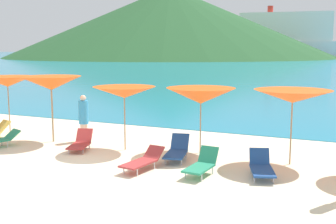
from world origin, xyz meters
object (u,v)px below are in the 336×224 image
(lounge_chair_8, at_px, (143,160))
(beachgoer_1, at_px, (84,117))
(umbrella_3, at_px, (124,92))
(lounge_chair_9, at_px, (202,164))
(umbrella_1, at_px, (7,82))
(lounge_chair_3, at_px, (177,150))
(umbrella_2, at_px, (51,83))
(umbrella_4, at_px, (201,96))
(lounge_chair_1, at_px, (261,167))
(cruise_ship, at_px, (285,37))
(lounge_chair_5, at_px, (81,142))
(umbrella_5, at_px, (293,96))

(lounge_chair_8, height_order, beachgoer_1, beachgoer_1)
(umbrella_3, height_order, lounge_chair_9, umbrella_3)
(umbrella_1, relative_size, lounge_chair_3, 1.45)
(umbrella_1, distance_m, lounge_chair_3, 8.23)
(umbrella_2, bearing_deg, lounge_chair_8, -21.62)
(umbrella_4, bearing_deg, beachgoer_1, -178.34)
(umbrella_1, xyz_separation_m, lounge_chair_8, (7.52, -2.55, -1.80))
(lounge_chair_1, distance_m, lounge_chair_3, 2.81)
(umbrella_4, distance_m, lounge_chair_1, 3.38)
(umbrella_1, xyz_separation_m, lounge_chair_3, (7.95, -1.13, -1.78))
(umbrella_1, xyz_separation_m, cruise_ship, (-21.12, 188.92, 6.71))
(lounge_chair_5, bearing_deg, lounge_chair_9, -31.32)
(umbrella_1, relative_size, lounge_chair_9, 1.68)
(lounge_chair_1, xyz_separation_m, lounge_chair_5, (-6.21, 0.44, -0.01))
(umbrella_3, height_order, lounge_chair_1, umbrella_3)
(beachgoer_1, bearing_deg, umbrella_5, -143.80)
(umbrella_2, relative_size, lounge_chair_9, 1.76)
(umbrella_2, distance_m, lounge_chair_9, 6.89)
(umbrella_4, bearing_deg, lounge_chair_3, -107.36)
(umbrella_1, relative_size, umbrella_4, 1.00)
(umbrella_2, bearing_deg, umbrella_5, 3.09)
(lounge_chair_5, bearing_deg, cruise_ship, 78.33)
(umbrella_3, bearing_deg, lounge_chair_9, -26.13)
(umbrella_1, distance_m, beachgoer_1, 3.97)
(lounge_chair_3, distance_m, beachgoer_1, 4.32)
(umbrella_3, bearing_deg, lounge_chair_1, -12.61)
(umbrella_1, xyz_separation_m, umbrella_2, (2.78, -0.67, 0.08))
(umbrella_2, xyz_separation_m, lounge_chair_1, (7.92, -1.09, -1.89))
(lounge_chair_5, bearing_deg, umbrella_3, 6.21)
(umbrella_4, xyz_separation_m, beachgoer_1, (-4.51, -0.13, -0.98))
(umbrella_1, bearing_deg, lounge_chair_9, -14.17)
(umbrella_4, height_order, beachgoer_1, umbrella_4)
(lounge_chair_8, xyz_separation_m, beachgoer_1, (-3.73, 2.39, 0.63))
(umbrella_1, bearing_deg, umbrella_2, -13.50)
(umbrella_2, height_order, lounge_chair_8, umbrella_2)
(umbrella_4, bearing_deg, lounge_chair_8, -107.17)
(umbrella_1, bearing_deg, umbrella_3, -6.58)
(umbrella_1, height_order, lounge_chair_8, umbrella_1)
(lounge_chair_8, bearing_deg, umbrella_5, 40.25)
(umbrella_1, bearing_deg, umbrella_5, -1.09)
(lounge_chair_8, bearing_deg, lounge_chair_5, 165.92)
(lounge_chair_5, xyz_separation_m, lounge_chair_8, (3.04, -1.22, 0.02))
(umbrella_5, distance_m, lounge_chair_1, 2.40)
(umbrella_5, bearing_deg, umbrella_1, 178.91)
(umbrella_1, bearing_deg, umbrella_4, -0.15)
(lounge_chair_9, bearing_deg, lounge_chair_3, 139.93)
(lounge_chair_5, height_order, lounge_chair_9, lounge_chair_9)
(umbrella_2, height_order, umbrella_5, umbrella_2)
(umbrella_5, relative_size, lounge_chair_9, 1.70)
(umbrella_4, xyz_separation_m, lounge_chair_1, (2.40, -1.74, -1.62))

